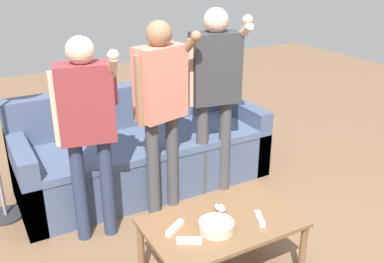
{
  "coord_description": "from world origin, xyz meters",
  "views": [
    {
      "loc": [
        -1.21,
        -1.87,
        1.96
      ],
      "look_at": [
        0.08,
        0.46,
        0.86
      ],
      "focal_mm": 40.36,
      "sensor_mm": 36.0,
      "label": 1
    }
  ],
  "objects": [
    {
      "name": "game_remote_nunchuk",
      "position": [
        0.09,
        0.11,
        0.46
      ],
      "size": [
        0.06,
        0.09,
        0.05
      ],
      "color": "white",
      "rests_on": "coffee_table"
    },
    {
      "name": "player_right",
      "position": [
        0.6,
        1.0,
        1.0
      ],
      "size": [
        0.47,
        0.38,
        1.59
      ],
      "color": "#47474C",
      "rests_on": "ground"
    },
    {
      "name": "game_remote_wand_near",
      "position": [
        -0.25,
        0.07,
        0.45
      ],
      "size": [
        0.16,
        0.12,
        0.03
      ],
      "color": "white",
      "rests_on": "coffee_table"
    },
    {
      "name": "coffee_table",
      "position": [
        0.05,
        0.01,
        0.38
      ],
      "size": [
        0.95,
        0.59,
        0.43
      ],
      "color": "brown",
      "rests_on": "ground"
    },
    {
      "name": "player_left",
      "position": [
        -0.52,
        0.85,
        0.94
      ],
      "size": [
        0.43,
        0.37,
        1.49
      ],
      "color": "#2D3856",
      "rests_on": "ground"
    },
    {
      "name": "game_remote_wand_spare",
      "position": [
        -0.24,
        -0.08,
        0.45
      ],
      "size": [
        0.14,
        0.11,
        0.03
      ],
      "color": "white",
      "rests_on": "coffee_table"
    },
    {
      "name": "snack_bowl",
      "position": [
        -0.04,
        -0.06,
        0.46
      ],
      "size": [
        0.21,
        0.21,
        0.06
      ],
      "primitive_type": "cylinder",
      "color": "beige",
      "rests_on": "coffee_table"
    },
    {
      "name": "player_center",
      "position": [
        0.08,
        0.95,
        0.97
      ],
      "size": [
        0.49,
        0.31,
        1.53
      ],
      "color": "#47474C",
      "rests_on": "ground"
    },
    {
      "name": "couch",
      "position": [
        0.11,
        1.44,
        0.3
      ],
      "size": [
        2.2,
        0.85,
        0.87
      ],
      "color": "#475675",
      "rests_on": "ground"
    },
    {
      "name": "game_remote_wand_far",
      "position": [
        0.25,
        -0.1,
        0.45
      ],
      "size": [
        0.09,
        0.15,
        0.03
      ],
      "color": "white",
      "rests_on": "coffee_table"
    }
  ]
}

